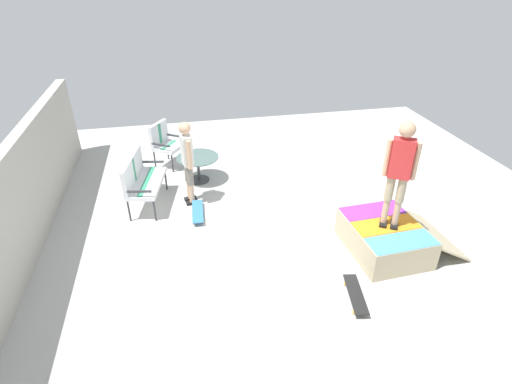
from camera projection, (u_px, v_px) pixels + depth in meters
The scene contains 10 objects.
ground_plane at pixel (273, 237), 7.14m from camera, with size 12.00×12.00×0.10m, color #B2B2AD.
back_wall_cinderblock at pixel (12, 218), 5.96m from camera, with size 9.00×0.20×1.81m.
skate_ramp at pixel (386, 237), 6.63m from camera, with size 1.44×1.84×0.51m.
patio_bench at pixel (140, 177), 7.69m from camera, with size 1.33×0.77×1.02m.
patio_chair_near_house at pixel (164, 141), 9.22m from camera, with size 0.82×0.80×1.02m.
patio_table at pixel (198, 164), 8.65m from camera, with size 0.90×0.90×0.57m.
person_watching at pixel (187, 158), 7.59m from camera, with size 0.47×0.29×1.68m.
person_skater at pixel (400, 168), 5.96m from camera, with size 0.35×0.42×1.76m.
skateboard_by_bench at pixel (198, 212), 7.61m from camera, with size 0.81×0.25×0.10m.
skateboard_spare at pixel (356, 294), 5.74m from camera, with size 0.82×0.34×0.10m.
Camera 1 is at (-5.59, 1.46, 4.24)m, focal length 28.21 mm.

